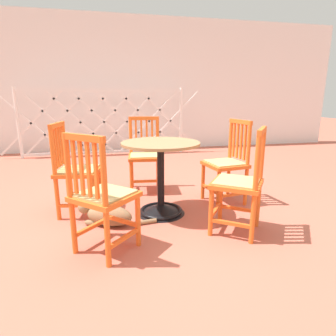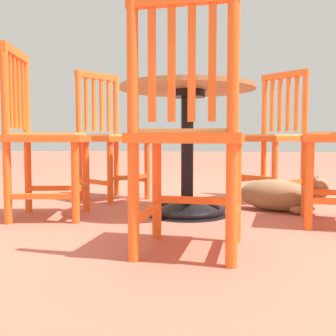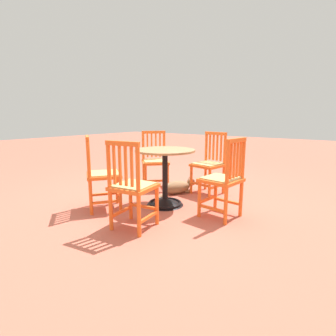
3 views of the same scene
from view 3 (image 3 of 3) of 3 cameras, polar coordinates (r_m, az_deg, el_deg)
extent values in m
plane|color=#BC604C|center=(3.63, -0.98, -7.09)|extent=(24.00, 24.00, 0.00)
cone|color=black|center=(3.45, -0.65, -7.22)|extent=(0.48, 0.48, 0.10)
torus|color=black|center=(3.46, -0.64, -7.62)|extent=(0.44, 0.44, 0.04)
cylinder|color=black|center=(3.36, -0.66, -2.00)|extent=(0.07, 0.07, 0.66)
cylinder|color=black|center=(3.30, -0.67, 3.29)|extent=(0.20, 0.20, 0.04)
cylinder|color=#9E754C|center=(3.30, -0.67, 3.85)|extent=(0.76, 0.76, 0.02)
cylinder|color=orange|center=(3.53, -11.05, -4.03)|extent=(0.04, 0.04, 0.45)
cylinder|color=orange|center=(3.21, -10.35, -5.56)|extent=(0.04, 0.04, 0.45)
cylinder|color=orange|center=(3.46, -16.79, -0.70)|extent=(0.04, 0.04, 0.91)
cylinder|color=orange|center=(3.13, -16.69, -1.92)|extent=(0.04, 0.04, 0.91)
cube|color=orange|center=(3.54, -13.75, -5.53)|extent=(0.29, 0.22, 0.03)
cube|color=orange|center=(3.22, -13.32, -7.21)|extent=(0.29, 0.22, 0.03)
cube|color=orange|center=(3.38, -10.68, -5.66)|extent=(0.22, 0.29, 0.03)
cube|color=orange|center=(3.30, -13.77, -1.49)|extent=(0.56, 0.56, 0.04)
cube|color=tan|center=(3.30, -13.79, -1.12)|extent=(0.49, 0.49, 0.02)
cube|color=orange|center=(3.36, -16.99, 2.84)|extent=(0.03, 0.03, 0.39)
cube|color=orange|center=(3.29, -16.97, 2.68)|extent=(0.03, 0.03, 0.39)
cube|color=orange|center=(3.22, -16.95, 2.51)|extent=(0.03, 0.03, 0.39)
cube|color=orange|center=(3.15, -16.94, 2.34)|extent=(0.03, 0.03, 0.39)
cube|color=orange|center=(3.23, -17.17, 6.28)|extent=(0.25, 0.33, 0.04)
cylinder|color=orange|center=(2.98, -8.15, -6.79)|extent=(0.04, 0.04, 0.45)
cylinder|color=orange|center=(2.80, -2.44, -7.84)|extent=(0.04, 0.04, 0.45)
cylinder|color=orange|center=(2.66, -12.57, -3.98)|extent=(0.04, 0.04, 0.91)
cylinder|color=orange|center=(2.46, -6.47, -5.01)|extent=(0.04, 0.04, 0.91)
cube|color=orange|center=(2.88, -10.10, -9.28)|extent=(0.34, 0.08, 0.03)
cube|color=orange|center=(2.70, -4.26, -10.58)|extent=(0.34, 0.08, 0.03)
cube|color=orange|center=(2.90, -5.36, -8.34)|extent=(0.08, 0.34, 0.03)
cube|color=orange|center=(2.69, -7.43, -4.11)|extent=(0.46, 0.46, 0.04)
cube|color=tan|center=(2.69, -7.44, -3.66)|extent=(0.40, 0.40, 0.02)
cube|color=orange|center=(2.57, -11.61, 0.68)|extent=(0.02, 0.03, 0.39)
cube|color=orange|center=(2.52, -10.42, 0.55)|extent=(0.02, 0.03, 0.39)
cube|color=orange|center=(2.48, -9.18, 0.42)|extent=(0.02, 0.03, 0.39)
cube|color=orange|center=(2.44, -7.90, 0.28)|extent=(0.02, 0.03, 0.39)
cube|color=orange|center=(2.47, -9.96, 5.27)|extent=(0.09, 0.38, 0.04)
cylinder|color=orange|center=(3.02, 6.84, -6.48)|extent=(0.04, 0.04, 0.45)
cylinder|color=orange|center=(3.29, 10.30, -5.10)|extent=(0.04, 0.04, 0.45)
cylinder|color=orange|center=(2.79, 12.65, -3.29)|extent=(0.04, 0.04, 0.91)
cylinder|color=orange|center=(3.08, 15.81, -2.08)|extent=(0.04, 0.04, 0.91)
cube|color=orange|center=(2.96, 9.50, -8.68)|extent=(0.06, 0.34, 0.03)
cube|color=orange|center=(3.24, 12.81, -7.07)|extent=(0.06, 0.34, 0.03)
cube|color=orange|center=(3.17, 8.62, -6.72)|extent=(0.34, 0.06, 0.03)
cube|color=orange|center=(3.02, 11.44, -2.59)|extent=(0.44, 0.44, 0.04)
cube|color=tan|center=(3.01, 11.46, -2.18)|extent=(0.38, 0.38, 0.02)
cube|color=orange|center=(2.80, 13.54, 1.45)|extent=(0.03, 0.02, 0.39)
cube|color=orange|center=(2.86, 14.20, 1.61)|extent=(0.03, 0.02, 0.39)
cube|color=orange|center=(2.92, 14.84, 1.77)|extent=(0.03, 0.02, 0.39)
cube|color=orange|center=(2.98, 15.45, 1.92)|extent=(0.03, 0.02, 0.39)
cube|color=orange|center=(2.86, 14.73, 5.84)|extent=(0.38, 0.07, 0.04)
cylinder|color=orange|center=(3.72, 9.03, -3.20)|extent=(0.04, 0.04, 0.45)
cylinder|color=orange|center=(3.92, 5.07, -2.34)|extent=(0.04, 0.04, 0.45)
cylinder|color=orange|center=(3.94, 12.13, 0.93)|extent=(0.04, 0.04, 0.91)
cylinder|color=orange|center=(4.14, 8.23, 1.54)|extent=(0.04, 0.04, 0.91)
cube|color=orange|center=(3.87, 10.52, -3.97)|extent=(0.34, 0.08, 0.03)
cube|color=orange|center=(4.07, 6.63, -3.11)|extent=(0.34, 0.08, 0.03)
cube|color=orange|center=(3.83, 6.98, -3.56)|extent=(0.08, 0.34, 0.03)
cube|color=orange|center=(3.91, 8.65, 0.62)|extent=(0.46, 0.46, 0.04)
cube|color=tan|center=(3.90, 8.66, 0.93)|extent=(0.40, 0.40, 0.02)
cube|color=orange|center=(3.95, 11.44, 4.27)|extent=(0.02, 0.03, 0.39)
cube|color=orange|center=(3.98, 10.64, 4.37)|extent=(0.02, 0.03, 0.39)
cube|color=orange|center=(4.02, 9.85, 4.46)|extent=(0.02, 0.03, 0.39)
cube|color=orange|center=(4.06, 9.08, 4.55)|extent=(0.02, 0.03, 0.39)
cube|color=orange|center=(3.99, 10.35, 7.41)|extent=(0.09, 0.38, 0.04)
cylinder|color=orange|center=(4.03, -0.08, -1.95)|extent=(0.04, 0.04, 0.45)
cylinder|color=orange|center=(3.98, -4.91, -2.13)|extent=(0.04, 0.04, 0.45)
cylinder|color=orange|center=(4.31, -0.85, 2.04)|extent=(0.04, 0.04, 0.91)
cylinder|color=orange|center=(4.27, -5.36, 1.91)|extent=(0.04, 0.04, 0.91)
cube|color=orange|center=(4.21, -0.47, -2.56)|extent=(0.25, 0.27, 0.03)
cube|color=orange|center=(4.17, -5.09, -2.74)|extent=(0.25, 0.27, 0.03)
cube|color=orange|center=(4.02, -2.48, -2.80)|extent=(0.27, 0.25, 0.03)
cube|color=orange|center=(4.13, -2.81, 1.29)|extent=(0.57, 0.57, 0.04)
cube|color=tan|center=(4.12, -2.81, 1.59)|extent=(0.49, 0.49, 0.02)
cube|color=orange|center=(4.27, -1.76, 5.00)|extent=(0.03, 0.03, 0.39)
cube|color=orange|center=(4.26, -2.67, 4.98)|extent=(0.03, 0.03, 0.39)
cube|color=orange|center=(4.26, -3.58, 4.96)|extent=(0.03, 0.03, 0.39)
cube|color=orange|center=(4.25, -4.49, 4.93)|extent=(0.03, 0.03, 0.39)
cube|color=orange|center=(4.24, -3.15, 7.79)|extent=(0.30, 0.28, 0.04)
ellipsoid|color=#8E704C|center=(3.93, 1.88, -4.22)|extent=(0.48, 0.38, 0.19)
ellipsoid|color=silver|center=(3.98, 3.15, -4.19)|extent=(0.23, 0.22, 0.14)
sphere|color=#8E704C|center=(4.04, 5.02, -3.04)|extent=(0.12, 0.12, 0.12)
ellipsoid|color=silver|center=(4.07, 5.52, -3.13)|extent=(0.06, 0.07, 0.04)
cone|color=#8E704C|center=(4.05, 4.65, -2.22)|extent=(0.04, 0.04, 0.04)
cone|color=#8E704C|center=(4.00, 5.12, -2.41)|extent=(0.04, 0.04, 0.04)
ellipsoid|color=#8E704C|center=(4.08, 3.56, -4.67)|extent=(0.13, 0.10, 0.05)
ellipsoid|color=#8E704C|center=(3.98, 4.35, -5.05)|extent=(0.13, 0.10, 0.05)
cylinder|color=#8E704C|center=(3.74, -1.61, -6.22)|extent=(0.22, 0.07, 0.04)
camera|label=1|loc=(5.55, -19.87, 10.59)|focal=30.11mm
camera|label=2|loc=(2.86, 41.10, -6.07)|focal=42.76mm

